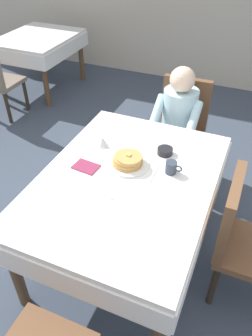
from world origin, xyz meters
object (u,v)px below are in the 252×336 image
object	(u,v)px
fork_left_of_plate	(102,160)
background_table_far	(39,44)
plate_breakfast	(129,164)
dining_table_main	(126,188)
diner_person	(178,118)
chair_right_side	(241,235)
breakfast_stack	(128,160)
chair_diner	(181,123)
cup_coffee	(171,167)
bowl_butter	(165,151)
syrup_pitcher	(103,142)
knife_right_of_plate	(154,174)
spoon_near_edge	(103,194)

from	to	relation	value
fork_left_of_plate	background_table_far	bearing A→B (deg)	41.75
plate_breakfast	dining_table_main	bearing A→B (deg)	-72.96
diner_person	fork_left_of_plate	size ratio (longest dim) A/B	6.22
chair_right_side	breakfast_stack	size ratio (longest dim) A/B	4.51
chair_diner	cup_coffee	xyz separation A→B (m)	(0.19, -1.00, 0.25)
bowl_butter	syrup_pitcher	xyz separation A→B (m)	(-0.45, -0.09, 0.02)
diner_person	chair_right_side	size ratio (longest dim) A/B	1.20
chair_right_side	background_table_far	world-z (taller)	chair_right_side
diner_person	fork_left_of_plate	distance (m)	0.95
diner_person	syrup_pitcher	xyz separation A→B (m)	(-0.36, -0.74, 0.11)
knife_right_of_plate	breakfast_stack	bearing A→B (deg)	82.73
dining_table_main	syrup_pitcher	world-z (taller)	syrup_pitcher
chair_diner	fork_left_of_plate	bearing A→B (deg)	74.57
dining_table_main	background_table_far	bearing A→B (deg)	134.87
plate_breakfast	background_table_far	world-z (taller)	plate_breakfast
plate_breakfast	bowl_butter	xyz separation A→B (m)	(0.19, 0.23, 0.01)
breakfast_stack	cup_coffee	xyz separation A→B (m)	(0.29, 0.04, -0.01)
dining_table_main	bowl_butter	size ratio (longest dim) A/B	13.85
dining_table_main	diner_person	distance (m)	1.02
chair_diner	chair_right_side	distance (m)	1.37
breakfast_stack	fork_left_of_plate	size ratio (longest dim) A/B	1.15
plate_breakfast	background_table_far	bearing A→B (deg)	136.07
syrup_pitcher	knife_right_of_plate	distance (m)	0.48
syrup_pitcher	knife_right_of_plate	xyz separation A→B (m)	(0.45, -0.16, -0.04)
breakfast_stack	bowl_butter	xyz separation A→B (m)	(0.19, 0.23, -0.03)
dining_table_main	chair_right_side	size ratio (longest dim) A/B	1.64
chair_diner	spoon_near_edge	distance (m)	1.39
chair_diner	knife_right_of_plate	bearing A→B (deg)	94.77
breakfast_stack	cup_coffee	size ratio (longest dim) A/B	1.83
bowl_butter	background_table_far	world-z (taller)	bowl_butter
dining_table_main	syrup_pitcher	size ratio (longest dim) A/B	19.05
plate_breakfast	spoon_near_edge	distance (m)	0.33
chair_diner	fork_left_of_plate	world-z (taller)	chair_diner
spoon_near_edge	syrup_pitcher	bearing A→B (deg)	130.93
syrup_pitcher	fork_left_of_plate	size ratio (longest dim) A/B	0.44
diner_person	chair_right_side	world-z (taller)	diner_person
knife_right_of_plate	diner_person	bearing A→B (deg)	3.44
chair_diner	bowl_butter	xyz separation A→B (m)	(0.09, -0.81, 0.23)
dining_table_main	breakfast_stack	distance (m)	0.19
breakfast_stack	dining_table_main	bearing A→B (deg)	-71.08
diner_person	background_table_far	xyz separation A→B (m)	(-2.32, 1.26, -0.05)
breakfast_stack	background_table_far	bearing A→B (deg)	135.99
chair_right_side	bowl_butter	distance (m)	0.76
background_table_far	syrup_pitcher	bearing A→B (deg)	-45.61
bowl_butter	dining_table_main	bearing A→B (deg)	-112.27
fork_left_of_plate	background_table_far	size ratio (longest dim) A/B	0.16
knife_right_of_plate	chair_right_side	bearing A→B (deg)	-102.39
chair_right_side	spoon_near_edge	world-z (taller)	chair_right_side
diner_person	cup_coffee	size ratio (longest dim) A/B	9.91
dining_table_main	chair_right_side	xyz separation A→B (m)	(0.77, 0.00, -0.12)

